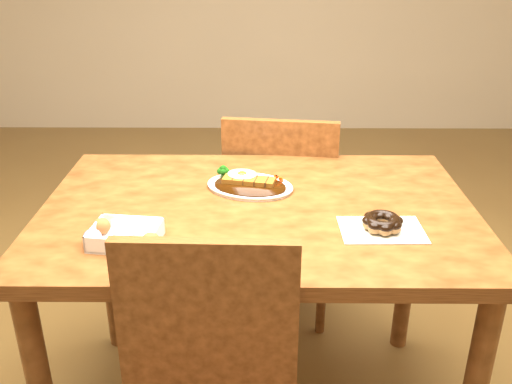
{
  "coord_description": "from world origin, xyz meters",
  "views": [
    {
      "loc": [
        0.01,
        -1.42,
        1.44
      ],
      "look_at": [
        -0.0,
        -0.04,
        0.81
      ],
      "focal_mm": 40.0,
      "sensor_mm": 36.0,
      "label": 1
    }
  ],
  "objects_px": {
    "table": "(258,237)",
    "katsu_curry_plate": "(249,184)",
    "pon_de_ring": "(382,223)",
    "chair_far": "(281,209)",
    "donut_box": "(123,235)"
  },
  "relations": [
    {
      "from": "table",
      "to": "pon_de_ring",
      "type": "relative_size",
      "value": 5.61
    },
    {
      "from": "katsu_curry_plate",
      "to": "pon_de_ring",
      "type": "bearing_deg",
      "value": -37.44
    },
    {
      "from": "chair_far",
      "to": "pon_de_ring",
      "type": "height_order",
      "value": "chair_far"
    },
    {
      "from": "katsu_curry_plate",
      "to": "donut_box",
      "type": "distance_m",
      "value": 0.45
    },
    {
      "from": "chair_far",
      "to": "pon_de_ring",
      "type": "relative_size",
      "value": 4.07
    },
    {
      "from": "table",
      "to": "donut_box",
      "type": "xyz_separation_m",
      "value": [
        -0.33,
        -0.21,
        0.12
      ]
    },
    {
      "from": "katsu_curry_plate",
      "to": "table",
      "type": "bearing_deg",
      "value": -77.47
    },
    {
      "from": "chair_far",
      "to": "katsu_curry_plate",
      "type": "relative_size",
      "value": 2.96
    },
    {
      "from": "chair_far",
      "to": "katsu_curry_plate",
      "type": "height_order",
      "value": "chair_far"
    },
    {
      "from": "table",
      "to": "pon_de_ring",
      "type": "xyz_separation_m",
      "value": [
        0.32,
        -0.14,
        0.12
      ]
    },
    {
      "from": "pon_de_ring",
      "to": "table",
      "type": "bearing_deg",
      "value": 156.21
    },
    {
      "from": "table",
      "to": "katsu_curry_plate",
      "type": "xyz_separation_m",
      "value": [
        -0.03,
        0.12,
        0.11
      ]
    },
    {
      "from": "katsu_curry_plate",
      "to": "pon_de_ring",
      "type": "relative_size",
      "value": 1.37
    },
    {
      "from": "katsu_curry_plate",
      "to": "pon_de_ring",
      "type": "height_order",
      "value": "katsu_curry_plate"
    },
    {
      "from": "table",
      "to": "chair_far",
      "type": "distance_m",
      "value": 0.57
    }
  ]
}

